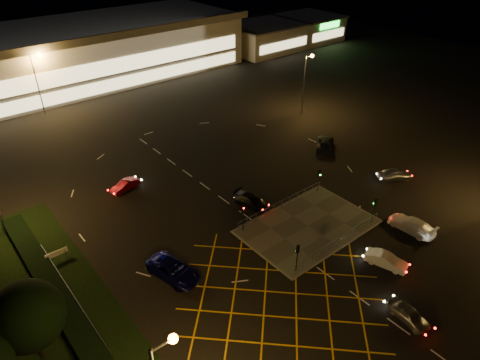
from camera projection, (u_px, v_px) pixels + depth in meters
ground at (282, 225)px, 47.31m from camera, size 180.00×180.00×0.00m
pedestrian_island at (308, 226)px, 47.05m from camera, size 14.00×9.00×0.12m
hedge at (53, 289)px, 38.63m from camera, size 2.00×26.00×1.00m
supermarket at (66, 55)px, 85.05m from camera, size 72.00×26.50×10.50m
retail_unit_a at (264, 37)px, 105.64m from camera, size 18.80×14.80×6.35m
retail_unit_b at (309, 28)px, 114.22m from camera, size 14.80×14.80×6.35m
streetlight_ne at (306, 76)px, 70.04m from camera, size 1.78×0.56×10.03m
streetlight_far_left at (38, 76)px, 70.11m from camera, size 1.78×0.56×10.03m
streetlight_far_right at (224, 36)px, 92.90m from camera, size 1.78×0.56×10.03m
signal_sw at (297, 253)px, 39.98m from camera, size 0.28×0.30×3.15m
signal_se at (375, 205)px, 46.43m from camera, size 0.28×0.30×3.15m
signal_nw at (243, 213)px, 45.21m from camera, size 0.28×0.30×3.15m
signal_ne at (319, 176)px, 51.66m from camera, size 0.28×0.30×3.15m
tree_e at (27, 316)px, 30.88m from camera, size 5.40×5.40×7.35m
car_near_silver at (409, 314)px, 36.00m from camera, size 1.96×3.99×1.31m
car_queue_white at (386, 260)px, 41.59m from camera, size 2.56×4.28×1.33m
car_left_blue at (173, 270)px, 40.30m from camera, size 3.72×6.04×1.56m
car_far_dkgrey at (251, 201)px, 50.11m from camera, size 2.82×4.97×1.36m
car_right_silver at (394, 174)px, 55.05m from camera, size 4.70×3.77×1.50m
car_circ_red at (125, 185)px, 53.08m from camera, size 3.90×1.99×1.22m
car_east_grey at (325, 143)px, 62.54m from camera, size 5.60×5.21×1.46m
car_approach_white at (412, 225)px, 46.18m from camera, size 2.30×5.26×1.50m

